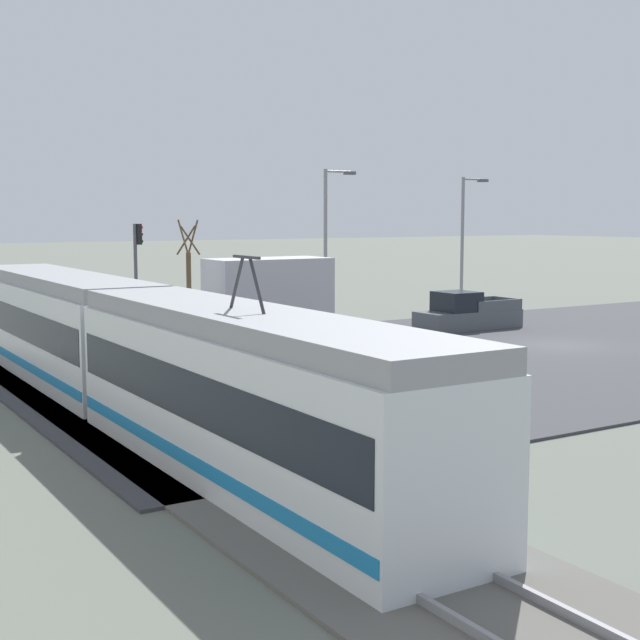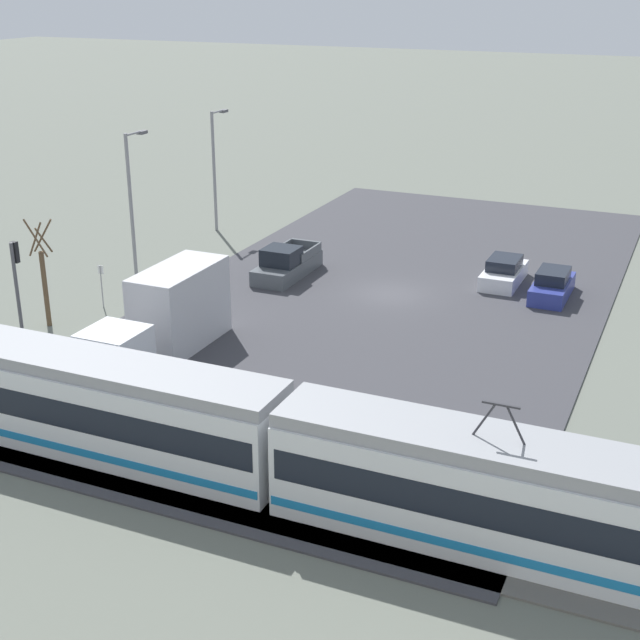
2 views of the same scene
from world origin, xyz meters
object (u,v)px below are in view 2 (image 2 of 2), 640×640
no_parking_sign (101,282)px  sedan_car_1 (552,286)px  street_lamp_mid_block (215,162)px  street_tree (44,278)px  light_rail_tram (283,447)px  pickup_truck (286,264)px  sedan_car_0 (504,272)px  traffic_light_pole (17,282)px  street_lamp_near_crossing (132,194)px  box_truck (166,318)px

no_parking_sign → sedan_car_1: bearing=-153.0°
street_lamp_mid_block → street_tree: bearing=93.8°
light_rail_tram → street_lamp_mid_block: street_lamp_mid_block is taller
light_rail_tram → sedan_car_1: (-4.60, -22.87, -1.09)m
light_rail_tram → no_parking_sign: size_ratio=12.22×
light_rail_tram → pickup_truck: size_ratio=5.12×
street_tree → sedan_car_0: bearing=-141.3°
traffic_light_pole → sedan_car_1: bearing=-140.5°
pickup_truck → street_lamp_mid_block: size_ratio=0.68×
sedan_car_1 → street_lamp_near_crossing: size_ratio=0.53×
sedan_car_0 → street_lamp_mid_block: street_lamp_mid_block is taller
light_rail_tram → sedan_car_1: size_ratio=6.39×
light_rail_tram → street_tree: street_tree is taller
light_rail_tram → box_truck: size_ratio=3.11×
traffic_light_pole → street_tree: bearing=-68.6°
traffic_light_pole → pickup_truck: bearing=-113.3°
light_rail_tram → traffic_light_pole: 17.07m
traffic_light_pole → light_rail_tram: bearing=159.4°
sedan_car_0 → street_tree: street_tree is taller
pickup_truck → street_lamp_mid_block: bearing=-40.1°
traffic_light_pole → street_lamp_near_crossing: (1.85, -11.51, 1.28)m
sedan_car_1 → no_parking_sign: bearing=27.0°
street_lamp_mid_block → no_parking_sign: size_ratio=3.51×
sedan_car_0 → street_lamp_mid_block: size_ratio=0.54×
sedan_car_0 → traffic_light_pole: (17.66, 18.12, 2.67)m
traffic_light_pole → street_tree: 3.39m
traffic_light_pole → no_parking_sign: size_ratio=2.32×
sedan_car_1 → sedan_car_0: bearing=-23.3°
box_truck → street_lamp_mid_block: bearing=-66.2°
light_rail_tram → box_truck: 12.86m
street_tree → traffic_light_pole: bearing=111.4°
sedan_car_1 → no_parking_sign: no_parking_sign is taller
sedan_car_0 → sedan_car_1: size_ratio=1.00×
light_rail_tram → street_tree: bearing=-27.8°
light_rail_tram → no_parking_sign: bearing=-36.9°
traffic_light_pole → no_parking_sign: (0.36, -6.25, -1.99)m
light_rail_tram → street_lamp_near_crossing: street_lamp_near_crossing is taller
sedan_car_0 → no_parking_sign: (18.02, 11.88, 0.68)m
pickup_truck → street_tree: size_ratio=1.00×
box_truck → sedan_car_0: size_ratio=2.05×
light_rail_tram → sedan_car_0: (-1.75, -24.09, -1.11)m
light_rail_tram → pickup_truck: light_rail_tram is taller
light_rail_tram → sedan_car_1: bearing=-101.4°
street_lamp_near_crossing → no_parking_sign: size_ratio=3.60×
street_tree → street_lamp_mid_block: 18.74m
sedan_car_1 → street_lamp_near_crossing: street_lamp_near_crossing is taller
pickup_truck → street_tree: street_tree is taller
sedan_car_0 → street_lamp_mid_block: 20.74m
sedan_car_0 → box_truck: bearing=-126.2°
sedan_car_0 → street_lamp_near_crossing: bearing=-161.3°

